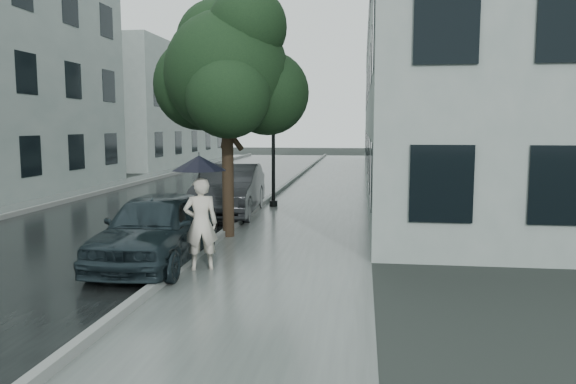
# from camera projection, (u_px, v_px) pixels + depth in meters

# --- Properties ---
(ground) EXTENTS (120.00, 120.00, 0.00)m
(ground) POSITION_uv_depth(u_px,v_px,m) (259.00, 280.00, 9.92)
(ground) COLOR black
(ground) RESTS_ON ground
(sidewalk) EXTENTS (3.50, 60.00, 0.01)m
(sidewalk) POSITION_uv_depth(u_px,v_px,m) (322.00, 196.00, 21.70)
(sidewalk) COLOR slate
(sidewalk) RESTS_ON ground
(kerb_near) EXTENTS (0.15, 60.00, 0.15)m
(kerb_near) POSITION_uv_depth(u_px,v_px,m) (275.00, 193.00, 21.93)
(kerb_near) COLOR slate
(kerb_near) RESTS_ON ground
(asphalt_road) EXTENTS (6.85, 60.00, 0.00)m
(asphalt_road) POSITION_uv_depth(u_px,v_px,m) (189.00, 194.00, 22.40)
(asphalt_road) COLOR black
(asphalt_road) RESTS_ON ground
(kerb_far) EXTENTS (0.15, 60.00, 0.15)m
(kerb_far) POSITION_uv_depth(u_px,v_px,m) (106.00, 191.00, 22.85)
(kerb_far) COLOR slate
(kerb_far) RESTS_ON ground
(sidewalk_far) EXTENTS (1.70, 60.00, 0.01)m
(sidewalk_far) POSITION_uv_depth(u_px,v_px,m) (84.00, 192.00, 22.97)
(sidewalk_far) COLOR #4C5451
(sidewalk_far) RESTS_ON ground
(building_near) EXTENTS (7.02, 36.00, 9.00)m
(building_near) POSITION_uv_depth(u_px,v_px,m) (438.00, 90.00, 27.87)
(building_near) COLOR #8D9A95
(building_near) RESTS_ON ground
(building_far_b) EXTENTS (7.02, 18.00, 8.00)m
(building_far_b) POSITION_uv_depth(u_px,v_px,m) (148.00, 108.00, 40.78)
(building_far_b) COLOR #8D9A95
(building_far_b) RESTS_ON ground
(pedestrian) EXTENTS (0.74, 0.62, 1.75)m
(pedestrian) POSITION_uv_depth(u_px,v_px,m) (201.00, 224.00, 10.52)
(pedestrian) COLOR beige
(pedestrian) RESTS_ON sidewalk
(umbrella) EXTENTS (1.25, 1.25, 1.28)m
(umbrella) POSITION_uv_depth(u_px,v_px,m) (199.00, 163.00, 10.37)
(umbrella) COLOR black
(umbrella) RESTS_ON ground
(street_tree) EXTENTS (3.88, 3.53, 5.90)m
(street_tree) POSITION_uv_depth(u_px,v_px,m) (228.00, 72.00, 13.46)
(street_tree) COLOR #332619
(street_tree) RESTS_ON ground
(lamp_post) EXTENTS (0.85, 0.32, 4.76)m
(lamp_post) POSITION_uv_depth(u_px,v_px,m) (269.00, 125.00, 18.63)
(lamp_post) COLOR black
(lamp_post) RESTS_ON ground
(car_near) EXTENTS (1.73, 4.18, 1.42)m
(car_near) POSITION_uv_depth(u_px,v_px,m) (156.00, 228.00, 11.01)
(car_near) COLOR black
(car_near) RESTS_ON ground
(car_far) EXTENTS (1.93, 4.77, 1.54)m
(car_far) POSITION_uv_depth(u_px,v_px,m) (230.00, 190.00, 17.04)
(car_far) COLOR #232628
(car_far) RESTS_ON ground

